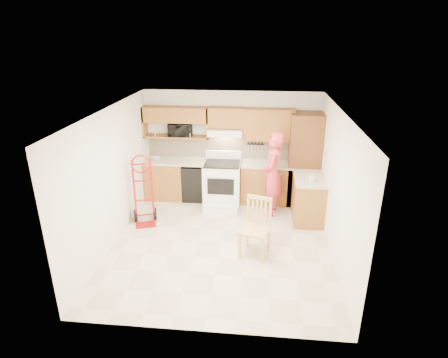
# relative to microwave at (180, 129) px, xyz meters

# --- Properties ---
(floor) EXTENTS (4.00, 4.50, 0.02)m
(floor) POSITION_rel_microwave_xyz_m (1.16, -2.08, -1.65)
(floor) COLOR beige
(floor) RESTS_ON ground
(ceiling) EXTENTS (4.00, 4.50, 0.02)m
(ceiling) POSITION_rel_microwave_xyz_m (1.16, -2.08, 0.87)
(ceiling) COLOR white
(ceiling) RESTS_ON ground
(wall_back) EXTENTS (4.00, 0.02, 2.50)m
(wall_back) POSITION_rel_microwave_xyz_m (1.16, 0.17, -0.39)
(wall_back) COLOR white
(wall_back) RESTS_ON ground
(wall_front) EXTENTS (4.00, 0.02, 2.50)m
(wall_front) POSITION_rel_microwave_xyz_m (1.16, -4.34, -0.39)
(wall_front) COLOR white
(wall_front) RESTS_ON ground
(wall_left) EXTENTS (0.02, 4.50, 2.50)m
(wall_left) POSITION_rel_microwave_xyz_m (-0.85, -2.08, -0.39)
(wall_left) COLOR white
(wall_left) RESTS_ON ground
(wall_right) EXTENTS (0.02, 4.50, 2.50)m
(wall_right) POSITION_rel_microwave_xyz_m (3.17, -2.08, -0.39)
(wall_right) COLOR white
(wall_right) RESTS_ON ground
(backsplash) EXTENTS (3.92, 0.03, 0.55)m
(backsplash) POSITION_rel_microwave_xyz_m (1.16, 0.15, -0.44)
(backsplash) COLOR beige
(backsplash) RESTS_ON wall_back
(lower_cab_left) EXTENTS (0.90, 0.60, 0.90)m
(lower_cab_left) POSITION_rel_microwave_xyz_m (-0.39, -0.14, -1.19)
(lower_cab_left) COLOR brown
(lower_cab_left) RESTS_ON ground
(dishwasher) EXTENTS (0.60, 0.60, 0.85)m
(dishwasher) POSITION_rel_microwave_xyz_m (0.36, -0.14, -1.22)
(dishwasher) COLOR black
(dishwasher) RESTS_ON ground
(lower_cab_right) EXTENTS (1.14, 0.60, 0.90)m
(lower_cab_right) POSITION_rel_microwave_xyz_m (1.99, -0.14, -1.19)
(lower_cab_right) COLOR brown
(lower_cab_right) RESTS_ON ground
(countertop_left) EXTENTS (1.50, 0.63, 0.04)m
(countertop_left) POSITION_rel_microwave_xyz_m (-0.09, -0.13, -0.72)
(countertop_left) COLOR beige
(countertop_left) RESTS_ON lower_cab_left
(countertop_right) EXTENTS (1.14, 0.63, 0.04)m
(countertop_right) POSITION_rel_microwave_xyz_m (1.99, -0.13, -0.72)
(countertop_right) COLOR beige
(countertop_right) RESTS_ON lower_cab_right
(cab_return_right) EXTENTS (0.60, 1.00, 0.90)m
(cab_return_right) POSITION_rel_microwave_xyz_m (2.86, -0.94, -1.19)
(cab_return_right) COLOR brown
(cab_return_right) RESTS_ON ground
(countertop_return) EXTENTS (0.63, 1.00, 0.04)m
(countertop_return) POSITION_rel_microwave_xyz_m (2.86, -0.94, -0.72)
(countertop_return) COLOR beige
(countertop_return) RESTS_ON cab_return_right
(pantry_tall) EXTENTS (0.70, 0.60, 2.10)m
(pantry_tall) POSITION_rel_microwave_xyz_m (2.81, -0.14, -0.59)
(pantry_tall) COLOR brown
(pantry_tall) RESTS_ON ground
(upper_cab_left) EXTENTS (1.50, 0.33, 0.34)m
(upper_cab_left) POSITION_rel_microwave_xyz_m (-0.09, 0.00, 0.34)
(upper_cab_left) COLOR brown
(upper_cab_left) RESTS_ON wall_back
(upper_shelf_mw) EXTENTS (1.50, 0.33, 0.04)m
(upper_shelf_mw) POSITION_rel_microwave_xyz_m (-0.09, 0.00, -0.17)
(upper_shelf_mw) COLOR brown
(upper_shelf_mw) RESTS_ON wall_back
(upper_cab_center) EXTENTS (0.76, 0.33, 0.44)m
(upper_cab_center) POSITION_rel_microwave_xyz_m (1.04, 0.00, 0.30)
(upper_cab_center) COLOR brown
(upper_cab_center) RESTS_ON wall_back
(upper_cab_right) EXTENTS (1.14, 0.33, 0.70)m
(upper_cab_right) POSITION_rel_microwave_xyz_m (1.99, 0.00, 0.16)
(upper_cab_right) COLOR brown
(upper_cab_right) RESTS_ON wall_back
(range_hood) EXTENTS (0.76, 0.46, 0.14)m
(range_hood) POSITION_rel_microwave_xyz_m (1.04, -0.06, -0.01)
(range_hood) COLOR white
(range_hood) RESTS_ON wall_back
(knife_strip) EXTENTS (0.40, 0.05, 0.29)m
(knife_strip) POSITION_rel_microwave_xyz_m (1.71, 0.12, -0.40)
(knife_strip) COLOR black
(knife_strip) RESTS_ON backsplash
(microwave) EXTENTS (0.59, 0.43, 0.30)m
(microwave) POSITION_rel_microwave_xyz_m (0.00, 0.00, 0.00)
(microwave) COLOR black
(microwave) RESTS_ON upper_shelf_mw
(range) EXTENTS (0.81, 1.06, 1.19)m
(range) POSITION_rel_microwave_xyz_m (1.00, -0.48, -1.04)
(range) COLOR white
(range) RESTS_ON ground
(person) EXTENTS (0.53, 0.72, 1.83)m
(person) POSITION_rel_microwave_xyz_m (2.10, -0.76, -0.73)
(person) COLOR #D73943
(person) RESTS_ON ground
(hand_truck) EXTENTS (0.65, 0.62, 1.35)m
(hand_truck) POSITION_rel_microwave_xyz_m (-0.49, -1.46, -0.97)
(hand_truck) COLOR #A01110
(hand_truck) RESTS_ON ground
(dining_chair) EXTENTS (0.60, 0.63, 1.05)m
(dining_chair) POSITION_rel_microwave_xyz_m (1.78, -2.41, -1.11)
(dining_chair) COLOR #DBAF6B
(dining_chair) RESTS_ON ground
(soap_bottle) EXTENTS (0.11, 0.11, 0.18)m
(soap_bottle) POSITION_rel_microwave_xyz_m (2.86, -1.17, -0.61)
(soap_bottle) COLOR white
(soap_bottle) RESTS_ON countertop_return
(bowl) EXTENTS (0.23, 0.23, 0.05)m
(bowl) POSITION_rel_microwave_xyz_m (-0.56, -0.14, -0.68)
(bowl) COLOR white
(bowl) RESTS_ON countertop_left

